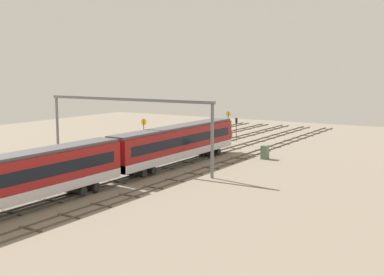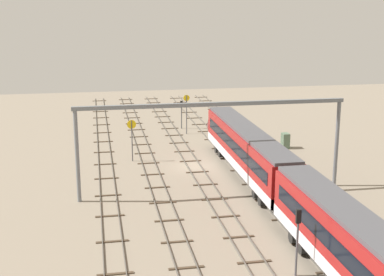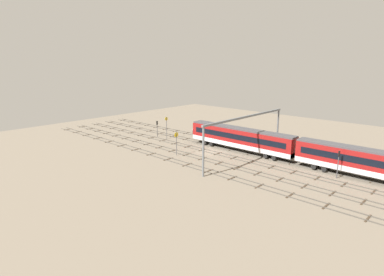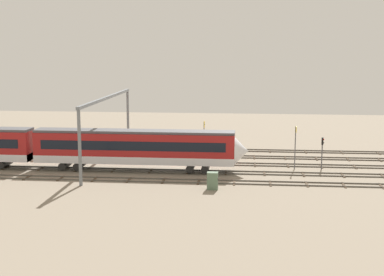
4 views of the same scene
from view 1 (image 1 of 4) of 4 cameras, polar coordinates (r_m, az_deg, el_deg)
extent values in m
plane|color=gray|center=(68.98, -3.01, -2.14)|extent=(106.43, 106.43, 0.00)
cube|color=#59544C|center=(63.83, 4.46, -2.90)|extent=(90.43, 0.07, 0.16)
cube|color=#59544C|center=(64.49, 3.33, -2.78)|extent=(90.43, 0.07, 0.16)
cube|color=#473828|center=(39.99, -18.06, -9.91)|extent=(0.24, 2.40, 0.08)
cube|color=#473828|center=(42.49, -13.97, -8.70)|extent=(0.24, 2.40, 0.08)
cube|color=#473828|center=(45.20, -10.38, -7.59)|extent=(0.24, 2.40, 0.08)
cube|color=#473828|center=(48.08, -7.22, -6.58)|extent=(0.24, 2.40, 0.08)
cube|color=#473828|center=(51.10, -4.43, -5.67)|extent=(0.24, 2.40, 0.08)
cube|color=#473828|center=(54.23, -1.97, -4.86)|extent=(0.24, 2.40, 0.08)
cube|color=#473828|center=(57.46, 0.21, -4.13)|extent=(0.24, 2.40, 0.08)
cube|color=#473828|center=(60.78, 2.15, -3.47)|extent=(0.24, 2.40, 0.08)
cube|color=#473828|center=(64.17, 3.89, -2.87)|extent=(0.24, 2.40, 0.08)
cube|color=#473828|center=(67.61, 5.45, -2.34)|extent=(0.24, 2.40, 0.08)
cube|color=#473828|center=(71.10, 6.86, -1.85)|extent=(0.24, 2.40, 0.08)
cube|color=#473828|center=(74.64, 8.14, -1.42)|extent=(0.24, 2.40, 0.08)
cube|color=#473828|center=(78.22, 9.30, -1.01)|extent=(0.24, 2.40, 0.08)
cube|color=#473828|center=(81.83, 10.35, -0.65)|extent=(0.24, 2.40, 0.08)
cube|color=#473828|center=(85.46, 11.32, -0.31)|extent=(0.24, 2.40, 0.08)
cube|color=#473828|center=(89.13, 12.21, -0.01)|extent=(0.24, 2.40, 0.08)
cube|color=#473828|center=(92.81, 13.02, 0.28)|extent=(0.24, 2.40, 0.08)
cube|color=#473828|center=(96.51, 13.78, 0.54)|extent=(0.24, 2.40, 0.08)
cube|color=#473828|center=(100.24, 14.48, 0.78)|extent=(0.24, 2.40, 0.08)
cube|color=#473828|center=(103.97, 15.13, 1.00)|extent=(0.24, 2.40, 0.08)
cube|color=#59544C|center=(66.07, 0.85, -2.51)|extent=(90.43, 0.07, 0.16)
cube|color=#59544C|center=(66.81, -0.21, -2.39)|extent=(90.43, 0.07, 0.16)
cube|color=#473828|center=(44.74, -19.95, -8.10)|extent=(0.24, 2.40, 0.08)
cube|color=#473828|center=(47.54, -15.65, -6.98)|extent=(0.24, 2.40, 0.08)
cube|color=#473828|center=(50.60, -11.87, -5.96)|extent=(0.24, 2.40, 0.08)
cube|color=#473828|center=(53.86, -8.54, -5.03)|extent=(0.24, 2.40, 0.08)
cube|color=#473828|center=(57.29, -5.61, -4.20)|extent=(0.24, 2.40, 0.08)
cube|color=#473828|center=(60.87, -3.03, -3.46)|extent=(0.24, 2.40, 0.08)
cube|color=#473828|center=(64.56, -0.73, -2.79)|extent=(0.24, 2.40, 0.08)
cube|color=#473828|center=(68.35, 1.30, -2.19)|extent=(0.24, 2.40, 0.08)
cube|color=#473828|center=(72.23, 3.12, -1.66)|extent=(0.24, 2.40, 0.08)
cube|color=#473828|center=(76.18, 4.76, -1.18)|extent=(0.24, 2.40, 0.08)
cube|color=#473828|center=(80.19, 6.23, -0.74)|extent=(0.24, 2.40, 0.08)
cube|color=#473828|center=(84.25, 7.56, -0.35)|extent=(0.24, 2.40, 0.08)
cube|color=#473828|center=(88.35, 8.76, 0.01)|extent=(0.24, 2.40, 0.08)
cube|color=#473828|center=(92.50, 9.86, 0.34)|extent=(0.24, 2.40, 0.08)
cube|color=#473828|center=(96.68, 10.86, 0.64)|extent=(0.24, 2.40, 0.08)
cube|color=#473828|center=(100.88, 11.79, 0.91)|extent=(0.24, 2.40, 0.08)
cube|color=#473828|center=(105.12, 12.63, 1.16)|extent=(0.24, 2.40, 0.08)
cube|color=#59544C|center=(68.56, -2.52, -2.13)|extent=(90.43, 0.07, 0.16)
cube|color=#59544C|center=(69.37, -3.50, -2.02)|extent=(90.43, 0.07, 0.16)
cube|color=#473828|center=(49.92, -20.90, -6.50)|extent=(0.24, 2.40, 0.08)
cube|color=#473828|center=(52.41, -17.32, -5.67)|extent=(0.24, 2.40, 0.08)
cube|color=#473828|center=(55.10, -14.09, -4.89)|extent=(0.24, 2.40, 0.08)
cube|color=#473828|center=(57.96, -11.17, -4.17)|extent=(0.24, 2.40, 0.08)
cube|color=#473828|center=(60.96, -8.54, -3.52)|extent=(0.24, 2.40, 0.08)
cube|color=#473828|center=(64.09, -6.16, -2.92)|extent=(0.24, 2.40, 0.08)
cube|color=#473828|center=(67.32, -4.01, -2.37)|extent=(0.24, 2.40, 0.08)
cube|color=#473828|center=(70.64, -2.06, -1.87)|extent=(0.24, 2.40, 0.08)
cube|color=#473828|center=(74.04, -0.29, -1.41)|extent=(0.24, 2.40, 0.08)
cube|color=#473828|center=(77.51, 1.32, -0.99)|extent=(0.24, 2.40, 0.08)
cube|color=#473828|center=(81.04, 2.80, -0.61)|extent=(0.24, 2.40, 0.08)
cube|color=#473828|center=(84.63, 4.15, -0.26)|extent=(0.24, 2.40, 0.08)
cube|color=#473828|center=(88.26, 5.39, 0.06)|extent=(0.24, 2.40, 0.08)
cube|color=#473828|center=(91.92, 6.53, 0.36)|extent=(0.24, 2.40, 0.08)
cube|color=#473828|center=(95.63, 7.58, 0.63)|extent=(0.24, 2.40, 0.08)
cube|color=#473828|center=(99.37, 8.55, 0.88)|extent=(0.24, 2.40, 0.08)
cube|color=#473828|center=(103.13, 9.46, 1.12)|extent=(0.24, 2.40, 0.08)
cube|color=#473828|center=(106.92, 10.30, 1.33)|extent=(0.24, 2.40, 0.08)
cube|color=#59544C|center=(71.27, -5.64, -1.78)|extent=(90.43, 0.07, 0.16)
cube|color=#59544C|center=(72.14, -6.54, -1.68)|extent=(90.43, 0.07, 0.16)
cube|color=#473828|center=(55.97, -20.48, -4.96)|extent=(0.24, 2.40, 0.08)
cube|color=#473828|center=(58.50, -17.30, -4.27)|extent=(0.24, 2.40, 0.08)
cube|color=#473828|center=(61.20, -14.40, -3.63)|extent=(0.24, 2.40, 0.08)
cube|color=#473828|center=(64.05, -11.75, -3.04)|extent=(0.24, 2.40, 0.08)
cube|color=#473828|center=(67.03, -9.33, -2.50)|extent=(0.24, 2.40, 0.08)
cube|color=#473828|center=(70.13, -7.12, -2.00)|extent=(0.24, 2.40, 0.08)
cube|color=#473828|center=(73.32, -5.11, -1.53)|extent=(0.24, 2.40, 0.08)
cube|color=#473828|center=(76.61, -3.26, -1.11)|extent=(0.24, 2.40, 0.08)
cube|color=#473828|center=(79.96, -1.57, -0.72)|extent=(0.24, 2.40, 0.08)
cube|color=#473828|center=(83.39, -0.02, -0.36)|extent=(0.24, 2.40, 0.08)
cube|color=#473828|center=(86.88, 1.41, -0.03)|extent=(0.24, 2.40, 0.08)
cube|color=#473828|center=(90.42, 2.72, 0.27)|extent=(0.24, 2.40, 0.08)
cube|color=#473828|center=(94.00, 3.94, 0.56)|extent=(0.24, 2.40, 0.08)
cube|color=#473828|center=(97.63, 5.07, 0.82)|extent=(0.24, 2.40, 0.08)
cube|color=#473828|center=(101.29, 6.12, 1.06)|extent=(0.24, 2.40, 0.08)
cube|color=#473828|center=(104.99, 7.09, 1.28)|extent=(0.24, 2.40, 0.08)
cube|color=#473828|center=(108.71, 8.00, 1.49)|extent=(0.24, 2.40, 0.08)
cube|color=#59544C|center=(74.18, -8.52, -1.45)|extent=(90.43, 0.07, 0.16)
cube|color=#59544C|center=(75.11, -9.35, -1.35)|extent=(90.43, 0.07, 0.16)
cube|color=#473828|center=(62.62, -19.49, -3.58)|extent=(0.24, 2.40, 0.08)
cube|color=#473828|center=(65.80, -16.09, -2.90)|extent=(0.24, 2.40, 0.08)
cube|color=#473828|center=(69.20, -13.01, -2.27)|extent=(0.24, 2.40, 0.08)
cube|color=#473828|center=(72.79, -10.23, -1.70)|extent=(0.24, 2.40, 0.08)
cube|color=#473828|center=(76.54, -7.71, -1.18)|extent=(0.24, 2.40, 0.08)
cube|color=#473828|center=(80.44, -5.44, -0.70)|extent=(0.24, 2.40, 0.08)
cube|color=#473828|center=(84.45, -3.38, -0.27)|extent=(0.24, 2.40, 0.08)
cube|color=#473828|center=(88.56, -1.51, 0.12)|extent=(0.24, 2.40, 0.08)
cube|color=#473828|center=(92.76, 0.19, 0.48)|extent=(0.24, 2.40, 0.08)
cube|color=#473828|center=(97.04, 1.75, 0.80)|extent=(0.24, 2.40, 0.08)
cube|color=#473828|center=(101.39, 3.17, 1.10)|extent=(0.24, 2.40, 0.08)
cube|color=#473828|center=(105.80, 4.47, 1.37)|extent=(0.24, 2.40, 0.08)
cube|color=#473828|center=(110.26, 5.67, 1.62)|extent=(0.24, 2.40, 0.08)
cube|color=maroon|center=(62.48, -1.70, -0.53)|extent=(24.00, 2.90, 3.60)
cube|color=silver|center=(62.69, -1.70, -1.75)|extent=(24.00, 2.94, 0.90)
cube|color=#4C4C51|center=(62.22, -1.71, 1.25)|extent=(24.00, 2.50, 0.30)
cube|color=black|center=(61.63, -0.57, -0.24)|extent=(22.00, 0.04, 1.10)
cube|color=black|center=(63.23, -2.81, -0.04)|extent=(22.00, 0.04, 1.10)
cylinder|color=black|center=(56.03, -6.55, -3.89)|extent=(0.90, 2.70, 0.90)
cylinder|color=black|center=(57.42, -5.43, -3.59)|extent=(0.90, 2.70, 0.90)
cylinder|color=black|center=(68.52, 1.44, -1.69)|extent=(0.90, 2.70, 0.90)
cylinder|color=black|center=(70.06, 2.18, -1.48)|extent=(0.90, 2.70, 0.90)
cube|color=maroon|center=(44.30, -19.74, -4.49)|extent=(24.00, 2.90, 3.60)
cube|color=silver|center=(44.59, -19.66, -6.18)|extent=(24.00, 2.94, 0.90)
cube|color=#4C4C51|center=(43.93, -19.86, -2.00)|extent=(24.00, 2.50, 0.30)
cube|color=black|center=(43.09, -18.55, -4.18)|extent=(22.00, 0.04, 1.10)
cube|color=black|center=(45.34, -20.92, -3.71)|extent=(22.00, 0.04, 1.10)
cylinder|color=black|center=(49.16, -13.41, -5.73)|extent=(0.90, 2.70, 0.90)
cylinder|color=black|center=(50.41, -11.96, -5.35)|extent=(0.90, 2.70, 0.90)
cone|color=silver|center=(73.42, 3.82, 0.57)|extent=(1.60, 3.24, 3.24)
cylinder|color=slate|center=(54.75, 2.34, -0.41)|extent=(0.36, 0.36, 8.21)
cylinder|color=slate|center=(69.73, -15.18, 1.11)|extent=(0.36, 0.36, 8.21)
cube|color=slate|center=(61.12, -7.56, 4.42)|extent=(0.40, 24.71, 0.35)
cylinder|color=#4C4C51|center=(80.44, 4.17, 1.18)|extent=(0.12, 0.12, 5.27)
cylinder|color=yellow|center=(80.24, 4.20, 2.78)|extent=(0.05, 0.84, 0.84)
cube|color=black|center=(80.27, 4.21, 2.78)|extent=(0.02, 0.38, 0.12)
cylinder|color=#4C4C51|center=(74.98, -5.55, 0.43)|extent=(0.12, 0.12, 4.63)
cylinder|color=yellow|center=(74.79, -5.55, 1.85)|extent=(0.05, 0.99, 0.99)
cube|color=black|center=(74.82, -5.54, 1.85)|extent=(0.02, 0.45, 0.12)
cylinder|color=#4C4C51|center=(83.53, 5.10, 0.65)|extent=(0.14, 0.14, 3.04)
cube|color=black|center=(83.30, 5.12, 1.99)|extent=(0.20, 0.32, 0.90)
sphere|color=red|center=(83.38, 5.15, 2.13)|extent=(0.20, 0.20, 0.20)
sphere|color=#262626|center=(83.42, 5.15, 1.86)|extent=(0.20, 0.20, 0.20)
cylinder|color=#4C4C51|center=(49.05, -17.77, -4.46)|extent=(0.14, 0.14, 3.65)
cube|color=black|center=(48.63, -17.88, -1.84)|extent=(0.20, 0.32, 0.90)
sphere|color=red|center=(48.67, -17.79, -1.59)|extent=(0.20, 0.20, 0.20)
sphere|color=#262626|center=(48.74, -17.77, -2.05)|extent=(0.20, 0.20, 0.20)
cube|color=#597259|center=(67.77, 8.36, -1.61)|extent=(1.13, 0.82, 1.84)
cube|color=#333333|center=(68.25, 8.56, -1.31)|extent=(0.02, 0.57, 0.24)
camera|label=2|loc=(49.28, -58.30, 10.18)|focal=50.79mm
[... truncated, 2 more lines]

